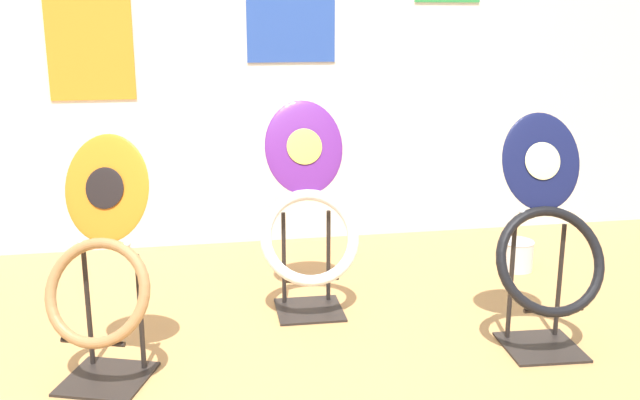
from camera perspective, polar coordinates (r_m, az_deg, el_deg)
wall_back at (r=3.88m, az=-8.27°, el=15.35°), size 8.00×0.07×2.60m
toilet_seat_display_orange_sun at (r=2.52m, az=-17.09°, el=-5.29°), size 0.42×0.39×0.84m
toilet_seat_display_purple_note at (r=2.99m, az=-0.97°, el=-1.21°), size 0.42×0.39×0.88m
toilet_seat_display_navy_moon at (r=2.77m, az=17.69°, el=-3.28°), size 0.43×0.35×0.88m
paint_can at (r=3.70m, az=15.45°, el=-4.18°), size 0.17×0.17×0.15m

